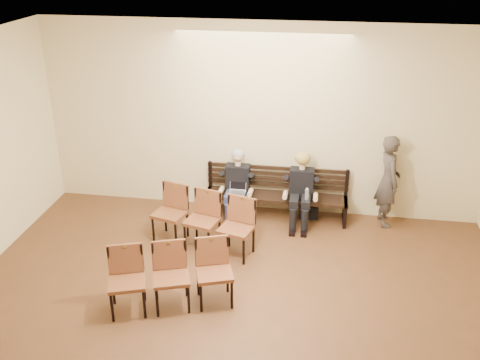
# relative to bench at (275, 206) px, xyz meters

# --- Properties ---
(room_walls) EXTENTS (8.02, 10.01, 3.51)m
(room_walls) POSITION_rel_bench_xyz_m (-0.34, -3.86, 2.31)
(room_walls) COLOR beige
(room_walls) RESTS_ON ground
(bench) EXTENTS (2.60, 0.90, 0.45)m
(bench) POSITION_rel_bench_xyz_m (0.00, 0.00, 0.00)
(bench) COLOR black
(bench) RESTS_ON ground
(seated_man) EXTENTS (0.53, 0.73, 1.27)m
(seated_man) POSITION_rel_bench_xyz_m (-0.70, -0.12, 0.41)
(seated_man) COLOR black
(seated_man) RESTS_ON ground
(seated_woman) EXTENTS (0.53, 0.74, 1.24)m
(seated_woman) POSITION_rel_bench_xyz_m (0.45, -0.12, 0.40)
(seated_woman) COLOR black
(seated_woman) RESTS_ON ground
(laptop) EXTENTS (0.33, 0.27, 0.22)m
(laptop) POSITION_rel_bench_xyz_m (-0.67, -0.28, 0.33)
(laptop) COLOR #B8B9BD
(laptop) RESTS_ON bench
(water_bottle) EXTENTS (0.08, 0.08, 0.22)m
(water_bottle) POSITION_rel_bench_xyz_m (0.57, -0.35, 0.34)
(water_bottle) COLOR silver
(water_bottle) RESTS_ON bench
(bag) EXTENTS (0.36, 0.25, 0.26)m
(bag) POSITION_rel_bench_xyz_m (0.61, 0.10, -0.09)
(bag) COLOR black
(bag) RESTS_ON ground
(passerby) EXTENTS (0.60, 0.78, 1.94)m
(passerby) POSITION_rel_bench_xyz_m (1.97, 0.10, 0.74)
(passerby) COLOR #3C3631
(passerby) RESTS_ON ground
(chair_row_front) EXTENTS (1.83, 0.97, 0.97)m
(chair_row_front) POSITION_rel_bench_xyz_m (-1.10, -1.22, 0.26)
(chair_row_front) COLOR brown
(chair_row_front) RESTS_ON ground
(chair_row_back) EXTENTS (1.77, 1.04, 0.95)m
(chair_row_back) POSITION_rel_bench_xyz_m (-1.18, -2.83, 0.25)
(chair_row_back) COLOR brown
(chair_row_back) RESTS_ON ground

